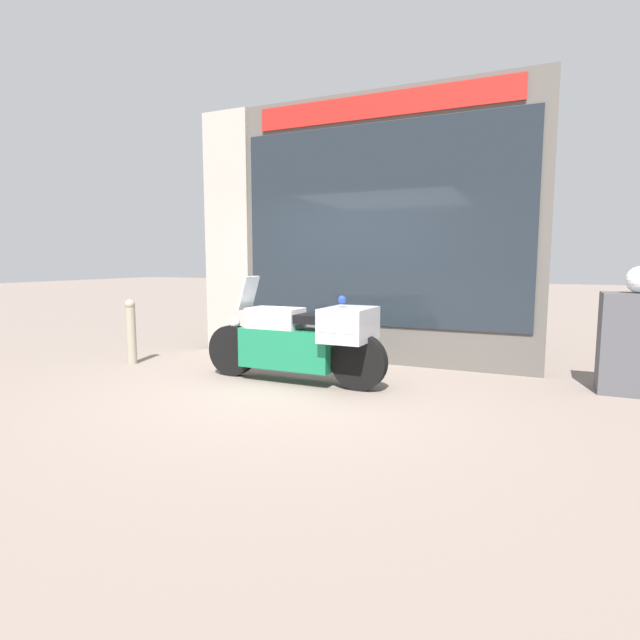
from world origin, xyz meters
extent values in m
plane|color=gray|center=(0.00, 0.00, 0.00)|extent=(60.00, 60.00, 0.00)
cube|color=#56514C|center=(0.00, 2.00, 1.89)|extent=(5.12, 0.40, 3.79)
cube|color=#A39E93|center=(-2.16, 2.03, 1.89)|extent=(0.80, 0.55, 3.79)
cube|color=#1E262D|center=(0.37, 1.79, 1.94)|extent=(4.09, 0.02, 2.79)
cube|color=red|center=(0.37, 1.78, 3.56)|extent=(3.68, 0.03, 0.32)
cube|color=slate|center=(0.33, 2.01, 0.28)|extent=(3.87, 0.30, 0.55)
cube|color=silver|center=(0.33, 2.15, 1.20)|extent=(3.87, 0.02, 1.35)
cube|color=beige|center=(0.33, 2.01, 1.87)|extent=(3.87, 0.30, 0.02)
cube|color=black|center=(-1.02, 2.01, 1.91)|extent=(0.18, 0.04, 0.06)
cube|color=#C68E19|center=(-0.12, 2.01, 1.91)|extent=(0.18, 0.04, 0.06)
cube|color=navy|center=(0.77, 2.01, 1.91)|extent=(0.18, 0.04, 0.06)
cube|color=#B7B2A8|center=(1.67, 2.01, 1.91)|extent=(0.18, 0.04, 0.06)
cube|color=orange|center=(-0.56, 1.94, 0.69)|extent=(0.19, 0.03, 0.27)
cube|color=#2D8E42|center=(1.22, 1.94, 0.69)|extent=(0.19, 0.02, 0.27)
cylinder|color=black|center=(-1.11, 0.33, 0.32)|extent=(0.65, 0.15, 0.65)
cylinder|color=black|center=(0.63, 0.30, 0.32)|extent=(0.65, 0.15, 0.65)
cube|color=#19754C|center=(-0.28, 0.32, 0.42)|extent=(1.18, 0.46, 0.48)
cube|color=white|center=(-0.46, 0.32, 0.76)|extent=(0.65, 0.40, 0.27)
cube|color=black|center=(-0.01, 0.32, 0.79)|extent=(0.69, 0.34, 0.10)
cube|color=#B7B7BC|center=(0.50, 0.31, 0.75)|extent=(0.53, 0.70, 0.38)
cube|color=white|center=(0.50, 0.31, 0.75)|extent=(0.47, 0.71, 0.11)
cube|color=#B2BCC6|center=(-0.85, 0.33, 1.07)|extent=(0.16, 0.31, 0.42)
sphere|color=white|center=(-1.06, 0.33, 0.69)|extent=(0.14, 0.14, 0.14)
sphere|color=blue|center=(0.41, 0.31, 1.03)|extent=(0.09, 0.09, 0.09)
cube|color=#4C4C51|center=(3.46, 1.41, 0.56)|extent=(0.72, 0.49, 1.12)
sphere|color=white|center=(3.45, 1.36, 1.27)|extent=(0.29, 0.29, 0.29)
cylinder|color=gray|center=(-2.83, 0.35, 0.41)|extent=(0.13, 0.13, 0.81)
sphere|color=gray|center=(-2.83, 0.35, 0.85)|extent=(0.14, 0.14, 0.14)
camera|label=1|loc=(2.51, -4.95, 1.47)|focal=28.00mm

